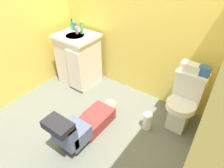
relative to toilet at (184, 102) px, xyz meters
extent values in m
cube|color=#606458|center=(-0.91, -0.72, -0.39)|extent=(3.03, 3.04, 0.04)
cube|color=#DFC350|center=(-0.91, 0.34, 0.83)|extent=(2.69, 0.08, 2.40)
cube|color=#DFC350|center=(-2.21, -0.72, 0.83)|extent=(0.08, 2.04, 2.40)
cube|color=white|center=(0.00, -0.04, -0.18)|extent=(0.22, 0.30, 0.38)
cylinder|color=white|center=(0.00, -0.10, 0.01)|extent=(0.35, 0.35, 0.08)
cube|color=white|center=(0.00, 0.09, 0.18)|extent=(0.34, 0.17, 0.34)
cube|color=white|center=(0.00, 0.09, 0.37)|extent=(0.36, 0.19, 0.03)
cube|color=silver|center=(-1.72, -0.03, 0.02)|extent=(0.56, 0.48, 0.78)
cube|color=silver|center=(-1.72, -0.03, 0.43)|extent=(0.60, 0.52, 0.04)
cylinder|color=silver|center=(-1.72, -0.05, 0.43)|extent=(0.28, 0.28, 0.05)
cube|color=silver|center=(-1.57, -0.29, 0.00)|extent=(0.26, 0.03, 0.66)
cylinder|color=silver|center=(-1.72, 0.11, 0.50)|extent=(0.02, 0.02, 0.10)
cube|color=maroon|center=(-0.87, -0.68, -0.28)|extent=(0.29, 0.52, 0.17)
sphere|color=tan|center=(-0.87, -0.35, -0.27)|extent=(0.19, 0.19, 0.19)
cube|color=#4D5977|center=(-0.87, -1.04, -0.19)|extent=(0.31, 0.28, 0.20)
cube|color=#4D5977|center=(-0.87, -1.18, -0.07)|extent=(0.31, 0.12, 0.32)
cube|color=black|center=(-0.87, -1.22, 0.11)|extent=(0.31, 0.19, 0.09)
cylinder|color=maroon|center=(-1.06, -0.52, -0.31)|extent=(0.08, 0.30, 0.08)
cube|color=silver|center=(-0.05, 0.09, 0.43)|extent=(0.22, 0.11, 0.10)
cube|color=#33598C|center=(0.10, 0.09, 0.44)|extent=(0.12, 0.09, 0.11)
cylinder|color=green|center=(-1.91, 0.09, 0.52)|extent=(0.06, 0.06, 0.13)
cylinder|color=black|center=(-1.91, 0.09, 0.60)|extent=(0.02, 0.02, 0.04)
cylinder|color=#3D68BD|center=(-1.83, 0.08, 0.52)|extent=(0.04, 0.04, 0.13)
cylinder|color=pink|center=(-1.74, 0.02, 0.51)|extent=(0.05, 0.05, 0.11)
cylinder|color=#519B49|center=(-1.68, 0.07, 0.54)|extent=(0.05, 0.05, 0.18)
cylinder|color=white|center=(-0.30, -0.32, -0.25)|extent=(0.11, 0.11, 0.23)
camera|label=1|loc=(0.38, -2.02, 1.63)|focal=32.34mm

